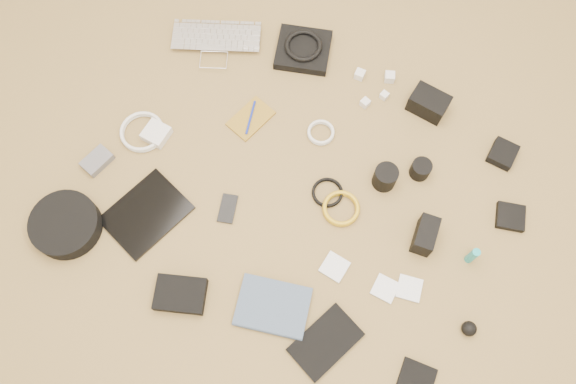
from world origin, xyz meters
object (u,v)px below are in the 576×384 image
at_px(phone, 228,209).
at_px(headphone_case, 66,225).
at_px(dslr_camera, 429,103).
at_px(paperback, 267,333).
at_px(laptop, 215,48).
at_px(tablet, 146,214).

height_order(phone, headphone_case, headphone_case).
height_order(dslr_camera, paperback, dslr_camera).
bearing_deg(paperback, laptop, 23.89).
height_order(tablet, paperback, paperback).
bearing_deg(phone, paperback, -61.59).
relative_size(tablet, paperback, 1.17).
relative_size(phone, paperback, 0.46).
bearing_deg(headphone_case, dslr_camera, 45.78).
height_order(laptop, dslr_camera, dslr_camera).
xyz_separation_m(tablet, phone, (0.23, 0.13, -0.00)).
xyz_separation_m(tablet, paperback, (0.52, -0.17, 0.00)).
relative_size(dslr_camera, phone, 1.29).
distance_m(tablet, paperback, 0.55).
bearing_deg(paperback, tablet, 58.97).
xyz_separation_m(laptop, headphone_case, (-0.10, -0.81, 0.02)).
bearing_deg(phone, laptop, 106.21).
distance_m(laptop, phone, 0.62).
distance_m(tablet, phone, 0.26).
bearing_deg(laptop, headphone_case, -120.54).
relative_size(laptop, tablet, 1.28).
xyz_separation_m(laptop, tablet, (0.10, -0.66, -0.01)).
bearing_deg(headphone_case, laptop, 82.65).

